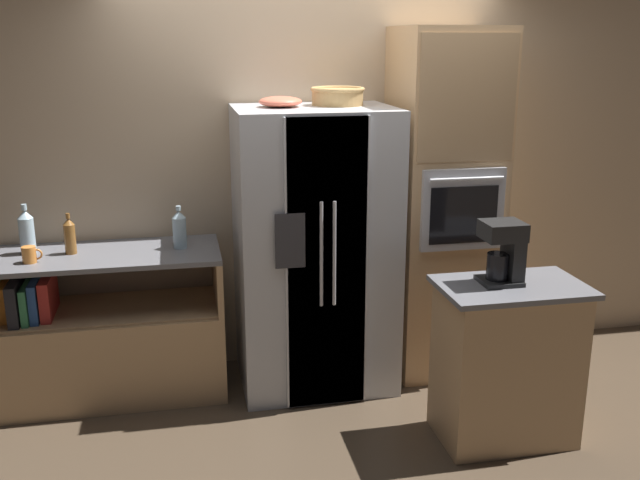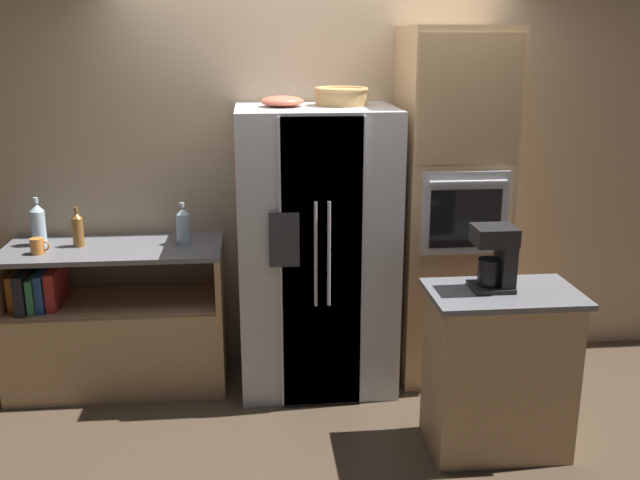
% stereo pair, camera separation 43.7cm
% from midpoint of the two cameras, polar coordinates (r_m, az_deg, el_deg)
% --- Properties ---
extents(ground_plane, '(20.00, 20.00, 0.00)m').
position_cam_midpoint_polar(ground_plane, '(4.78, 2.80, -11.21)').
color(ground_plane, '#4C3D2D').
extents(wall_back, '(12.00, 0.06, 2.80)m').
position_cam_midpoint_polar(wall_back, '(4.76, 2.25, 6.52)').
color(wall_back, tan).
rests_on(wall_back, ground_plane).
extents(counter_left, '(1.35, 0.61, 0.92)m').
position_cam_midpoint_polar(counter_left, '(4.73, -13.45, -7.33)').
color(counter_left, tan).
rests_on(counter_left, ground_plane).
extents(refrigerator, '(0.96, 0.79, 1.78)m').
position_cam_midpoint_polar(refrigerator, '(4.47, 2.48, -0.83)').
color(refrigerator, silver).
rests_on(refrigerator, ground_plane).
extents(wall_oven, '(0.64, 0.69, 2.24)m').
position_cam_midpoint_polar(wall_oven, '(4.67, 12.99, 2.49)').
color(wall_oven, tan).
rests_on(wall_oven, ground_plane).
extents(island_counter, '(0.78, 0.50, 0.91)m').
position_cam_midpoint_polar(island_counter, '(4.05, 17.15, -9.98)').
color(island_counter, tan).
rests_on(island_counter, ground_plane).
extents(wicker_basket, '(0.33, 0.33, 0.11)m').
position_cam_midpoint_polar(wicker_basket, '(4.41, 4.59, 11.43)').
color(wicker_basket, tan).
rests_on(wicker_basket, refrigerator).
extents(fruit_bowl, '(0.26, 0.26, 0.06)m').
position_cam_midpoint_polar(fruit_bowl, '(4.32, -0.11, 11.03)').
color(fruit_bowl, '#DB664C').
rests_on(fruit_bowl, refrigerator).
extents(bottle_tall, '(0.07, 0.07, 0.25)m').
position_cam_midpoint_polar(bottle_tall, '(4.57, -16.27, 0.81)').
color(bottle_tall, brown).
rests_on(bottle_tall, counter_left).
extents(bottle_short, '(0.08, 0.08, 0.26)m').
position_cam_midpoint_polar(bottle_short, '(4.48, -8.19, 1.14)').
color(bottle_short, silver).
rests_on(bottle_short, counter_left).
extents(bottle_wide, '(0.09, 0.09, 0.30)m').
position_cam_midpoint_polar(bottle_wide, '(4.67, -19.19, 1.19)').
color(bottle_wide, silver).
rests_on(bottle_wide, counter_left).
extents(mug, '(0.11, 0.08, 0.10)m').
position_cam_midpoint_polar(mug, '(4.50, -19.13, -0.50)').
color(mug, orange).
rests_on(mug, counter_left).
extents(coffee_maker, '(0.21, 0.19, 0.34)m').
position_cam_midpoint_polar(coffee_maker, '(3.84, 17.20, -1.21)').
color(coffee_maker, black).
rests_on(coffee_maker, island_counter).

